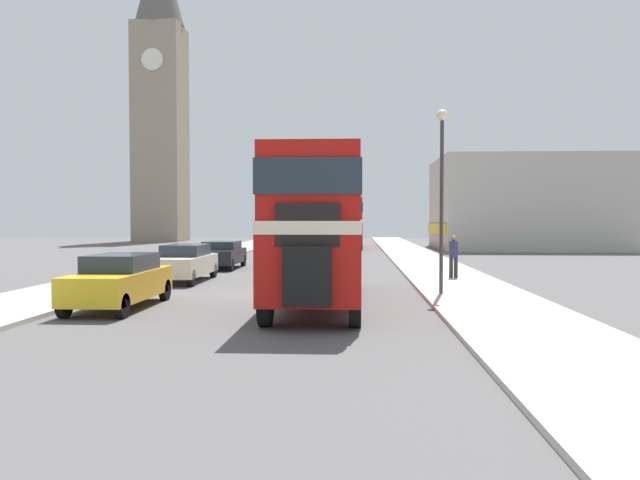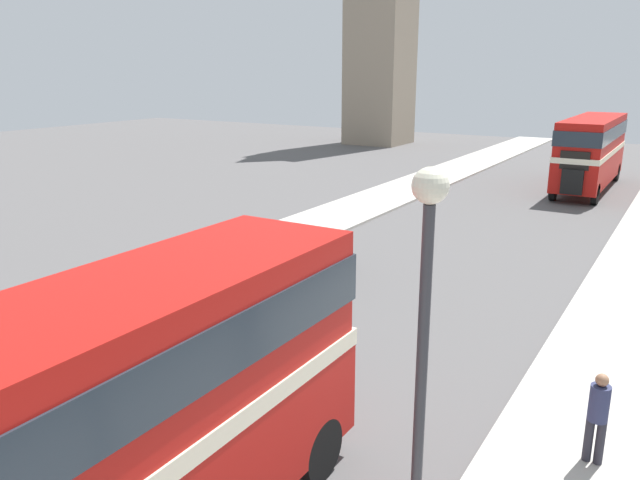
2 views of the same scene
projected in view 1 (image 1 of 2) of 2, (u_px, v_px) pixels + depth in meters
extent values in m
plane|color=#565454|center=(269.00, 295.00, 20.54)|extent=(120.00, 120.00, 0.00)
cube|color=#B7B2A8|center=(476.00, 294.00, 20.16)|extent=(3.50, 120.00, 0.12)
cube|color=#B7B2A8|center=(69.00, 292.00, 20.91)|extent=(3.50, 120.00, 0.12)
cube|color=#B2140F|center=(320.00, 258.00, 18.56)|extent=(2.36, 10.13, 1.63)
cube|color=beige|center=(320.00, 225.00, 18.52)|extent=(2.38, 10.18, 0.30)
cube|color=#B2140F|center=(320.00, 190.00, 18.49)|extent=(2.31, 9.93, 1.78)
cube|color=#232D38|center=(320.00, 187.00, 18.48)|extent=(2.38, 10.03, 0.80)
cube|color=black|center=(307.00, 276.00, 13.40)|extent=(1.06, 0.20, 1.31)
cube|color=black|center=(307.00, 225.00, 13.51)|extent=(1.41, 0.12, 0.95)
cylinder|color=black|center=(266.00, 303.00, 14.48)|extent=(0.28, 1.12, 1.12)
cylinder|color=black|center=(355.00, 303.00, 14.36)|extent=(0.28, 1.12, 1.12)
cylinder|color=black|center=(298.00, 272.00, 22.69)|extent=(0.28, 1.12, 1.12)
cylinder|color=black|center=(355.00, 272.00, 22.58)|extent=(0.28, 1.12, 1.12)
cube|color=#B2140F|center=(348.00, 232.00, 53.44)|extent=(2.39, 10.29, 1.61)
cube|color=beige|center=(348.00, 221.00, 53.40)|extent=(2.41, 10.35, 0.29)
cube|color=#B2140F|center=(348.00, 209.00, 53.37)|extent=(2.34, 10.09, 1.75)
cube|color=#232D38|center=(348.00, 208.00, 53.37)|extent=(2.41, 10.19, 0.79)
cube|color=black|center=(347.00, 235.00, 48.20)|extent=(1.07, 0.20, 1.29)
cube|color=black|center=(347.00, 221.00, 48.31)|extent=(1.43, 0.12, 0.93)
cylinder|color=black|center=(334.00, 243.00, 49.28)|extent=(0.28, 1.12, 1.12)
cylinder|color=black|center=(361.00, 243.00, 49.16)|extent=(0.28, 1.12, 1.12)
cylinder|color=black|center=(337.00, 240.00, 57.65)|extent=(0.28, 1.12, 1.12)
cylinder|color=black|center=(360.00, 240.00, 57.54)|extent=(0.28, 1.12, 1.12)
cube|color=gold|center=(119.00, 285.00, 17.42)|extent=(1.69, 4.44, 0.76)
cube|color=#232D38|center=(121.00, 262.00, 17.57)|extent=(1.49, 2.31, 0.47)
cylinder|color=black|center=(64.00, 305.00, 15.70)|extent=(0.20, 0.64, 0.64)
cylinder|color=black|center=(122.00, 306.00, 15.62)|extent=(0.20, 0.64, 0.64)
cylinder|color=black|center=(117.00, 290.00, 19.23)|extent=(0.20, 0.64, 0.64)
cylinder|color=black|center=(165.00, 290.00, 19.15)|extent=(0.20, 0.64, 0.64)
cube|color=beige|center=(185.00, 265.00, 24.78)|extent=(1.68, 4.49, 0.74)
cube|color=#232D38|center=(186.00, 250.00, 24.94)|extent=(1.48, 2.33, 0.45)
cylinder|color=black|center=(152.00, 278.00, 23.04)|extent=(0.20, 0.64, 0.64)
cylinder|color=black|center=(191.00, 278.00, 22.96)|extent=(0.20, 0.64, 0.64)
cylinder|color=black|center=(179.00, 270.00, 26.63)|extent=(0.20, 0.64, 0.64)
cylinder|color=black|center=(213.00, 270.00, 26.55)|extent=(0.20, 0.64, 0.64)
cube|color=black|center=(221.00, 256.00, 31.25)|extent=(1.83, 4.21, 0.68)
cube|color=#232D38|center=(222.00, 245.00, 31.40)|extent=(1.61, 2.19, 0.40)
cylinder|color=black|center=(197.00, 265.00, 29.65)|extent=(0.20, 0.64, 0.64)
cylinder|color=black|center=(231.00, 265.00, 29.56)|extent=(0.20, 0.64, 0.64)
cylinder|color=black|center=(213.00, 260.00, 32.96)|extent=(0.20, 0.64, 0.64)
cylinder|color=black|center=(243.00, 260.00, 32.87)|extent=(0.20, 0.64, 0.64)
cylinder|color=#282833|center=(451.00, 268.00, 25.14)|extent=(0.16, 0.16, 0.83)
cylinder|color=#282833|center=(456.00, 268.00, 25.13)|extent=(0.16, 0.16, 0.83)
cylinder|color=navy|center=(454.00, 249.00, 25.11)|extent=(0.35, 0.35, 0.66)
sphere|color=#9E7051|center=(454.00, 238.00, 25.09)|extent=(0.22, 0.22, 0.22)
cylinder|color=#38383D|center=(442.00, 207.00, 19.86)|extent=(0.12, 0.12, 5.50)
sphere|color=#EFEACC|center=(442.00, 115.00, 19.76)|extent=(0.36, 0.36, 0.36)
cube|color=gray|center=(161.00, 134.00, 69.04)|extent=(5.15, 5.15, 23.72)
cylinder|color=silver|center=(152.00, 59.00, 66.16)|extent=(2.32, 0.10, 2.32)
cube|color=#B2ADA3|center=(524.00, 204.00, 51.77)|extent=(14.24, 11.64, 7.48)
cube|color=gold|center=(437.00, 229.00, 52.24)|extent=(0.12, 11.06, 0.90)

